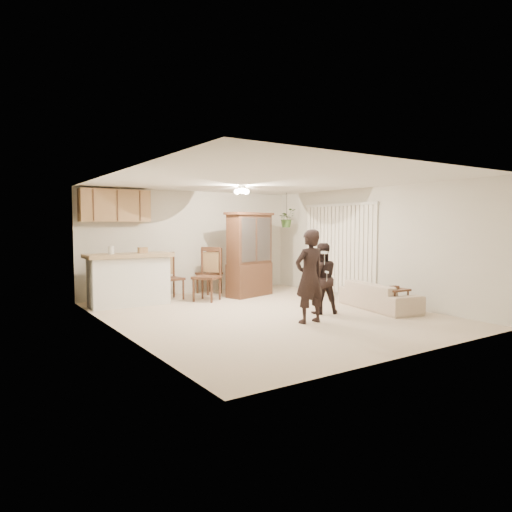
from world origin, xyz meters
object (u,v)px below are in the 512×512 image
sofa (379,291)px  chair_hutch_right (209,281)px  chair_hutch_left (207,286)px  adult (310,271)px  side_table (394,301)px  china_hutch (250,255)px  chair_bar (171,286)px  child (321,278)px

sofa → chair_hutch_right: (-1.88, 3.71, -0.05)m
chair_hutch_right → chair_hutch_left: bearing=48.5°
adult → side_table: (1.86, -0.28, -0.65)m
china_hutch → chair_bar: 1.95m
adult → chair_hutch_right: bearing=-91.9°
adult → chair_hutch_right: (0.13, 3.93, -0.59)m
china_hutch → side_table: bearing=-86.7°
sofa → chair_hutch_left: 3.69m
sofa → chair_bar: chair_bar is taller
chair_bar → chair_hutch_right: chair_hutch_right is taller
adult → side_table: bearing=171.3°
sofa → side_table: bearing=174.0°
sofa → china_hutch: size_ratio=0.95×
child → chair_hutch_left: bearing=-42.1°
adult → chair_hutch_right: 3.98m
chair_bar → chair_hutch_right: (1.13, 0.33, 0.02)m
adult → child: adult is taller
adult → china_hutch: 3.13m
chair_bar → chair_hutch_left: chair_hutch_left is taller
side_table → chair_bar: size_ratio=0.50×
child → china_hutch: china_hutch is taller
china_hutch → sofa: bearing=-81.2°
child → side_table: 1.44m
sofa → side_table: sofa is taller
child → chair_bar: (-1.73, 3.09, -0.38)m
china_hutch → chair_bar: (-1.74, 0.56, -0.67)m
chair_hutch_left → sofa: bearing=4.4°
chair_hutch_right → side_table: bearing=101.1°
chair_bar → chair_hutch_left: (0.59, -0.60, 0.04)m
sofa → china_hutch: bearing=34.6°
sofa → chair_bar: bearing=52.1°
adult → chair_bar: (-1.01, 3.60, -0.60)m
child → china_hutch: bearing=-67.0°
sofa → china_hutch: (-1.27, 2.83, 0.61)m
side_table → chair_hutch_left: bearing=124.8°
chair_bar → child: bearing=-70.1°
adult → chair_hutch_left: adult is taller
chair_hutch_left → child: bearing=-12.0°
child → sofa: bearing=-169.5°
side_table → chair_bar: (-2.86, 3.88, 0.05)m
sofa → chair_hutch_left: bearing=51.5°
chair_hutch_left → chair_hutch_right: bearing=113.1°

